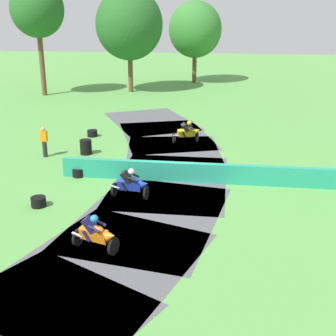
{
  "coord_description": "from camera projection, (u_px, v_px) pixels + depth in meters",
  "views": [
    {
      "loc": [
        2.2,
        -19.58,
        7.64
      ],
      "look_at": [
        -0.03,
        -0.8,
        0.9
      ],
      "focal_mm": 48.89,
      "sensor_mm": 36.0,
      "label": 1
    }
  ],
  "objects": [
    {
      "name": "motorcycle_lead_orange",
      "position": [
        96.0,
        233.0,
        14.84
      ],
      "size": [
        1.68,
        1.16,
        1.43
      ],
      "color": "black",
      "rests_on": "ground"
    },
    {
      "name": "ground_plane",
      "position": [
        171.0,
        181.0,
        21.12
      ],
      "size": [
        120.0,
        120.0,
        0.0
      ],
      "primitive_type": "plane",
      "color": "#569947"
    },
    {
      "name": "track_marshal",
      "position": [
        44.0,
        142.0,
        24.2
      ],
      "size": [
        0.34,
        0.24,
        1.63
      ],
      "color": "#232328",
      "rests_on": "ground"
    },
    {
      "name": "tire_stack_far",
      "position": [
        86.0,
        147.0,
        24.76
      ],
      "size": [
        0.63,
        0.63,
        0.8
      ],
      "color": "black",
      "rests_on": "ground"
    },
    {
      "name": "tree_far_left",
      "position": [
        129.0,
        24.0,
        40.88
      ],
      "size": [
        6.01,
        6.01,
        9.2
      ],
      "color": "brown",
      "rests_on": "ground"
    },
    {
      "name": "track_asphalt",
      "position": [
        144.0,
        179.0,
        21.28
      ],
      "size": [
        9.73,
        31.32,
        0.01
      ],
      "color": "#515156",
      "rests_on": "ground"
    },
    {
      "name": "tire_stack_mid_a",
      "position": [
        38.0,
        202.0,
        18.35
      ],
      "size": [
        0.6,
        0.6,
        0.4
      ],
      "color": "black",
      "rests_on": "ground"
    },
    {
      "name": "motorcycle_chase_blue",
      "position": [
        131.0,
        184.0,
        18.95
      ],
      "size": [
        1.71,
        0.88,
        1.43
      ],
      "color": "black",
      "rests_on": "ground"
    },
    {
      "name": "tire_stack_extra_a",
      "position": [
        92.0,
        133.0,
        28.19
      ],
      "size": [
        0.62,
        0.62,
        0.4
      ],
      "color": "black",
      "rests_on": "ground"
    },
    {
      "name": "safety_barrier",
      "position": [
        278.0,
        176.0,
        20.37
      ],
      "size": [
        19.85,
        0.58,
        0.9
      ],
      "primitive_type": "cube",
      "rotation": [
        0.0,
        0.0,
        -1.58
      ],
      "color": "#239375",
      "rests_on": "ground"
    },
    {
      "name": "tree_far_right",
      "position": [
        37.0,
        10.0,
        38.78
      ],
      "size": [
        4.54,
        4.54,
        9.73
      ],
      "color": "brown",
      "rests_on": "ground"
    },
    {
      "name": "tire_stack_mid_b",
      "position": [
        78.0,
        172.0,
        21.57
      ],
      "size": [
        0.57,
        0.57,
        0.4
      ],
      "color": "black",
      "rests_on": "ground"
    },
    {
      "name": "tree_mid_rise",
      "position": [
        195.0,
        30.0,
        46.12
      ],
      "size": [
        5.34,
        5.34,
        8.16
      ],
      "color": "brown",
      "rests_on": "ground"
    },
    {
      "name": "motorcycle_trailing_yellow",
      "position": [
        187.0,
        132.0,
        26.79
      ],
      "size": [
        1.73,
        1.18,
        1.43
      ],
      "color": "black",
      "rests_on": "ground"
    }
  ]
}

